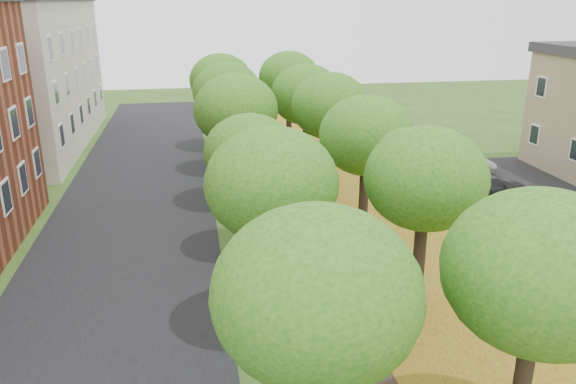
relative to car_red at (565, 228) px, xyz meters
name	(u,v)px	position (x,y,z in m)	size (l,w,h in m)	color
street_asphalt	(129,233)	(-18.94, 4.27, -0.61)	(8.00, 70.00, 0.01)	black
footpath	(290,222)	(-11.44, 4.27, -0.61)	(3.20, 70.00, 0.01)	black
leaf_verge	(390,215)	(-6.44, 4.27, -0.61)	(7.50, 70.00, 0.01)	#A4901E
parking_lot	(536,199)	(2.06, 5.27, -0.61)	(9.00, 16.00, 0.01)	black
tree_row_west	(242,130)	(-13.64, 4.27, 3.98)	(3.97, 33.97, 6.30)	black
tree_row_east	(346,126)	(-8.84, 4.27, 3.98)	(3.97, 33.97, 6.30)	black
building_cream	(5,74)	(-28.44, 22.27, 4.60)	(10.30, 20.30, 10.40)	beige
car_red	(565,228)	(0.00, 0.00, 0.00)	(1.30, 3.72, 1.22)	maroon
car_grey	(488,187)	(-0.44, 5.85, 0.03)	(1.80, 4.44, 1.29)	#2D2E32
car_white	(455,162)	(-0.08, 10.57, 0.08)	(2.31, 5.01, 1.39)	silver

